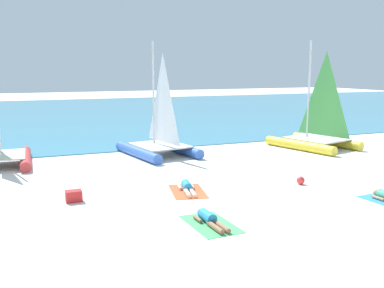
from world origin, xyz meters
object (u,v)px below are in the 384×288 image
sailboat_yellow (315,133)px  towel_left (211,224)px  towel_middle (188,191)px  beach_ball (301,180)px  cooler_box (74,196)px  sailboat_blue (159,139)px  sunbather_middle (187,187)px  sunbather_left (210,219)px

sailboat_yellow → towel_left: size_ratio=2.93×
sailboat_yellow → towel_middle: size_ratio=2.93×
towel_left → beach_ball: beach_ball is taller
cooler_box → sailboat_blue: bearing=51.6°
sailboat_yellow → sunbather_middle: 10.62m
cooler_box → sunbather_middle: bearing=-3.7°
sunbather_left → towel_middle: bearing=77.0°
sailboat_blue → sailboat_yellow: (8.19, -1.30, 0.02)m
sailboat_yellow → sunbather_left: 12.97m
cooler_box → sunbather_left: bearing=-48.0°
sailboat_blue → sunbather_middle: sailboat_blue is taller
beach_ball → towel_middle: bearing=170.4°
sailboat_yellow → towel_left: 13.02m
sunbather_left → sailboat_yellow: bearing=38.2°
towel_left → sunbather_middle: (0.65, 3.28, 0.13)m
sunbather_left → cooler_box: bearing=130.4°
cooler_box → towel_middle: bearing=-4.7°
sailboat_yellow → sailboat_blue: bearing=156.6°
towel_middle → sailboat_yellow: bearing=29.0°
sunbather_left → sunbather_middle: same height
sunbather_left → beach_ball: 5.35m
towel_left → sunbather_left: sunbather_left is taller
sunbather_left → cooler_box: 4.65m
sailboat_yellow → cooler_box: bearing=-174.1°
towel_middle → beach_ball: 4.18m
sailboat_blue → sunbather_left: (-1.75, -9.59, -0.68)m
sailboat_blue → towel_middle: sailboat_blue is taller
towel_left → sailboat_yellow: bearing=40.1°
towel_middle → beach_ball: beach_ball is taller
sailboat_yellow → cooler_box: (-13.06, -4.84, -0.65)m
sailboat_yellow → cooler_box: 13.94m
sailboat_yellow → towel_middle: (-9.31, -5.15, -0.82)m
cooler_box → towel_left: bearing=-48.5°
sunbather_left → sunbather_middle: 3.28m
sailboat_blue → towel_middle: (-1.12, -6.45, -0.80)m
cooler_box → beach_ball: bearing=-7.3°
sunbather_middle → beach_ball: size_ratio=5.27×
sailboat_blue → sailboat_yellow: 8.29m
sailboat_blue → beach_ball: (3.01, -7.14, -0.66)m
sailboat_blue → sunbather_middle: 6.51m
sailboat_blue → beach_ball: size_ratio=18.34×
sunbather_left → cooler_box: size_ratio=3.13×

